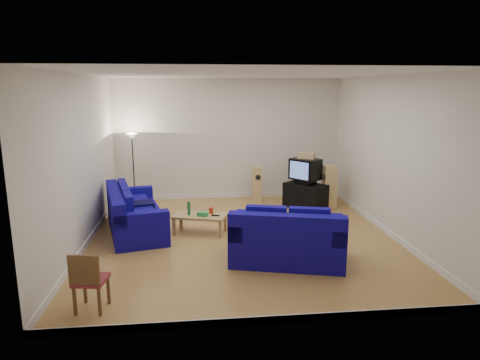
{
  "coord_description": "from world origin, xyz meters",
  "views": [
    {
      "loc": [
        -0.92,
        -8.1,
        2.95
      ],
      "look_at": [
        0.0,
        0.4,
        1.1
      ],
      "focal_mm": 32.0,
      "sensor_mm": 36.0,
      "label": 1
    }
  ],
  "objects": [
    {
      "name": "television",
      "position": [
        1.8,
        2.05,
        0.98
      ],
      "size": [
        0.81,
        0.84,
        0.52
      ],
      "rotation": [
        0.0,
        0.0,
        -0.88
      ],
      "color": "black",
      "rests_on": "av_receiver"
    },
    {
      "name": "tissue_box",
      "position": [
        -0.78,
        0.28,
        0.43
      ],
      "size": [
        0.23,
        0.17,
        0.09
      ],
      "primitive_type": "cube",
      "rotation": [
        0.0,
        0.0,
        -0.32
      ],
      "color": "green",
      "rests_on": "coffee_table"
    },
    {
      "name": "speaker_left",
      "position": [
        0.69,
        2.69,
        0.47
      ],
      "size": [
        0.23,
        0.3,
        0.94
      ],
      "rotation": [
        0.0,
        0.0,
        0.05
      ],
      "color": "tan",
      "rests_on": "ground"
    },
    {
      "name": "floor_lamp",
      "position": [
        -2.45,
        2.7,
        1.52
      ],
      "size": [
        0.32,
        0.32,
        1.84
      ],
      "color": "black",
      "rests_on": "ground"
    },
    {
      "name": "speaker_right",
      "position": [
        2.42,
        1.98,
        0.54
      ],
      "size": [
        0.34,
        0.26,
        1.07
      ],
      "rotation": [
        0.0,
        0.0,
        -1.52
      ],
      "color": "tan",
      "rests_on": "ground"
    },
    {
      "name": "tv_stand",
      "position": [
        1.82,
        2.0,
        0.31
      ],
      "size": [
        1.09,
        1.13,
        0.62
      ],
      "primitive_type": "cube",
      "rotation": [
        0.0,
        0.0,
        -0.84
      ],
      "color": "black",
      "rests_on": "ground"
    },
    {
      "name": "av_receiver",
      "position": [
        1.81,
        2.01,
        0.67
      ],
      "size": [
        0.56,
        0.56,
        0.1
      ],
      "primitive_type": "cube",
      "rotation": [
        0.0,
        0.0,
        -0.82
      ],
      "color": "black",
      "rests_on": "tv_stand"
    },
    {
      "name": "sofa_three_seat",
      "position": [
        -2.23,
        0.62,
        0.34
      ],
      "size": [
        1.54,
        2.51,
        0.9
      ],
      "rotation": [
        0.0,
        0.0,
        -1.33
      ],
      "color": "#120C56",
      "rests_on": "ground"
    },
    {
      "name": "red_canister",
      "position": [
        -0.6,
        0.45,
        0.46
      ],
      "size": [
        0.13,
        0.13,
        0.13
      ],
      "primitive_type": "cylinder",
      "rotation": [
        0.0,
        0.0,
        -0.71
      ],
      "color": "red",
      "rests_on": "coffee_table"
    },
    {
      "name": "remote",
      "position": [
        -0.52,
        0.27,
        0.4
      ],
      "size": [
        0.17,
        0.1,
        0.02
      ],
      "primitive_type": "cube",
      "rotation": [
        0.0,
        0.0,
        -0.3
      ],
      "color": "black",
      "rests_on": "coffee_table"
    },
    {
      "name": "sofa_loveseat",
      "position": [
        0.63,
        -1.3,
        0.36
      ],
      "size": [
        2.12,
        1.52,
        0.96
      ],
      "rotation": [
        0.0,
        0.0,
        -0.26
      ],
      "color": "#120C56",
      "rests_on": "ground"
    },
    {
      "name": "coffee_table",
      "position": [
        -0.84,
        0.39,
        0.34
      ],
      "size": [
        1.18,
        0.83,
        0.39
      ],
      "rotation": [
        0.0,
        0.0,
        -0.3
      ],
      "color": "tan",
      "rests_on": "ground"
    },
    {
      "name": "room",
      "position": [
        0.0,
        0.0,
        1.54
      ],
      "size": [
        6.01,
        6.51,
        3.21
      ],
      "color": "olive",
      "rests_on": "ground"
    },
    {
      "name": "dining_chair",
      "position": [
        -2.35,
        -2.66,
        0.47
      ],
      "size": [
        0.47,
        0.47,
        0.85
      ],
      "rotation": [
        0.0,
        0.0,
        -0.16
      ],
      "color": "brown",
      "rests_on": "ground"
    },
    {
      "name": "bottle",
      "position": [
        -1.05,
        0.39,
        0.53
      ],
      "size": [
        0.09,
        0.09,
        0.28
      ],
      "primitive_type": "cylinder",
      "rotation": [
        0.0,
        0.0,
        -0.65
      ],
      "color": "#197233",
      "rests_on": "coffee_table"
    },
    {
      "name": "centre_speaker",
      "position": [
        1.82,
        2.05,
        1.31
      ],
      "size": [
        0.44,
        0.36,
        0.14
      ],
      "primitive_type": "cube",
      "rotation": [
        0.0,
        0.0,
        -0.55
      ],
      "color": "tan",
      "rests_on": "television"
    }
  ]
}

